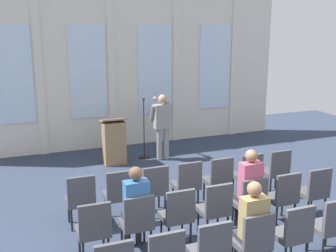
# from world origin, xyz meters

# --- Properties ---
(rear_partition) EXTENTS (9.31, 0.14, 4.33)m
(rear_partition) POSITION_xyz_m (0.04, 6.43, 2.16)
(rear_partition) COLOR silver
(rear_partition) RESTS_ON ground
(speaker) EXTENTS (0.51, 0.69, 1.65)m
(speaker) POSITION_xyz_m (0.59, 4.86, 0.96)
(speaker) COLOR gray
(speaker) RESTS_ON ground
(mic_stand) EXTENTS (0.28, 0.28, 1.55)m
(mic_stand) POSITION_xyz_m (0.19, 5.11, 0.34)
(mic_stand) COLOR black
(mic_stand) RESTS_ON ground
(lectern) EXTENTS (0.60, 0.48, 1.16)m
(lectern) POSITION_xyz_m (-0.62, 4.97, 0.55)
(lectern) COLOR #93724C
(lectern) RESTS_ON ground
(chair_r0_c0) EXTENTS (0.46, 0.44, 0.94)m
(chair_r0_c0) POSITION_xyz_m (-1.93, 1.96, 0.53)
(chair_r0_c0) COLOR black
(chair_r0_c0) RESTS_ON ground
(chair_r0_c1) EXTENTS (0.46, 0.44, 0.94)m
(chair_r0_c1) POSITION_xyz_m (-1.29, 1.96, 0.53)
(chair_r0_c1) COLOR black
(chair_r0_c1) RESTS_ON ground
(chair_r0_c2) EXTENTS (0.46, 0.44, 0.94)m
(chair_r0_c2) POSITION_xyz_m (-0.64, 1.96, 0.53)
(chair_r0_c2) COLOR black
(chair_r0_c2) RESTS_ON ground
(chair_r0_c3) EXTENTS (0.46, 0.44, 0.94)m
(chair_r0_c3) POSITION_xyz_m (0.00, 1.96, 0.53)
(chair_r0_c3) COLOR black
(chair_r0_c3) RESTS_ON ground
(chair_r0_c4) EXTENTS (0.46, 0.44, 0.94)m
(chair_r0_c4) POSITION_xyz_m (0.64, 1.96, 0.53)
(chair_r0_c4) COLOR black
(chair_r0_c4) RESTS_ON ground
(chair_r0_c5) EXTENTS (0.46, 0.44, 0.94)m
(chair_r0_c5) POSITION_xyz_m (1.29, 1.96, 0.53)
(chair_r0_c5) COLOR black
(chair_r0_c5) RESTS_ON ground
(chair_r0_c6) EXTENTS (0.46, 0.44, 0.94)m
(chair_r0_c6) POSITION_xyz_m (1.93, 1.96, 0.53)
(chair_r0_c6) COLOR black
(chair_r0_c6) RESTS_ON ground
(chair_r1_c0) EXTENTS (0.46, 0.44, 0.94)m
(chair_r1_c0) POSITION_xyz_m (-1.93, 0.85, 0.53)
(chair_r1_c0) COLOR black
(chair_r1_c0) RESTS_ON ground
(chair_r1_c1) EXTENTS (0.46, 0.44, 0.94)m
(chair_r1_c1) POSITION_xyz_m (-1.29, 0.85, 0.53)
(chair_r1_c1) COLOR black
(chair_r1_c1) RESTS_ON ground
(audience_r1_c1) EXTENTS (0.36, 0.39, 1.35)m
(audience_r1_c1) POSITION_xyz_m (-1.29, 0.93, 0.75)
(audience_r1_c1) COLOR #2D2D33
(audience_r1_c1) RESTS_ON ground
(chair_r1_c2) EXTENTS (0.46, 0.44, 0.94)m
(chair_r1_c2) POSITION_xyz_m (-0.64, 0.85, 0.53)
(chair_r1_c2) COLOR black
(chair_r1_c2) RESTS_ON ground
(chair_r1_c3) EXTENTS (0.46, 0.44, 0.94)m
(chair_r1_c3) POSITION_xyz_m (0.00, 0.85, 0.53)
(chair_r1_c3) COLOR black
(chair_r1_c3) RESTS_ON ground
(chair_r1_c4) EXTENTS (0.46, 0.44, 0.94)m
(chair_r1_c4) POSITION_xyz_m (0.64, 0.85, 0.53)
(chair_r1_c4) COLOR black
(chair_r1_c4) RESTS_ON ground
(audience_r1_c4) EXTENTS (0.36, 0.39, 1.39)m
(audience_r1_c4) POSITION_xyz_m (0.64, 0.92, 0.77)
(audience_r1_c4) COLOR #2D2D33
(audience_r1_c4) RESTS_ON ground
(chair_r1_c5) EXTENTS (0.46, 0.44, 0.94)m
(chair_r1_c5) POSITION_xyz_m (1.29, 0.85, 0.53)
(chair_r1_c5) COLOR black
(chair_r1_c5) RESTS_ON ground
(chair_r1_c6) EXTENTS (0.46, 0.44, 0.94)m
(chair_r1_c6) POSITION_xyz_m (1.93, 0.85, 0.53)
(chair_r1_c6) COLOR black
(chair_r1_c6) RESTS_ON ground
(chair_r2_c2) EXTENTS (0.46, 0.44, 0.94)m
(chair_r2_c2) POSITION_xyz_m (-0.64, -0.27, 0.53)
(chair_r2_c2) COLOR black
(chair_r2_c2) RESTS_ON ground
(chair_r2_c3) EXTENTS (0.46, 0.44, 0.94)m
(chair_r2_c3) POSITION_xyz_m (0.00, -0.27, 0.53)
(chair_r2_c3) COLOR black
(chair_r2_c3) RESTS_ON ground
(audience_r2_c3) EXTENTS (0.36, 0.39, 1.35)m
(audience_r2_c3) POSITION_xyz_m (0.00, -0.19, 0.75)
(audience_r2_c3) COLOR #2D2D33
(audience_r2_c3) RESTS_ON ground
(chair_r2_c4) EXTENTS (0.46, 0.44, 0.94)m
(chair_r2_c4) POSITION_xyz_m (0.64, -0.27, 0.53)
(chair_r2_c4) COLOR black
(chair_r2_c4) RESTS_ON ground
(chair_r2_c5) EXTENTS (0.46, 0.44, 0.94)m
(chair_r2_c5) POSITION_xyz_m (1.29, -0.27, 0.53)
(chair_r2_c5) COLOR black
(chair_r2_c5) RESTS_ON ground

